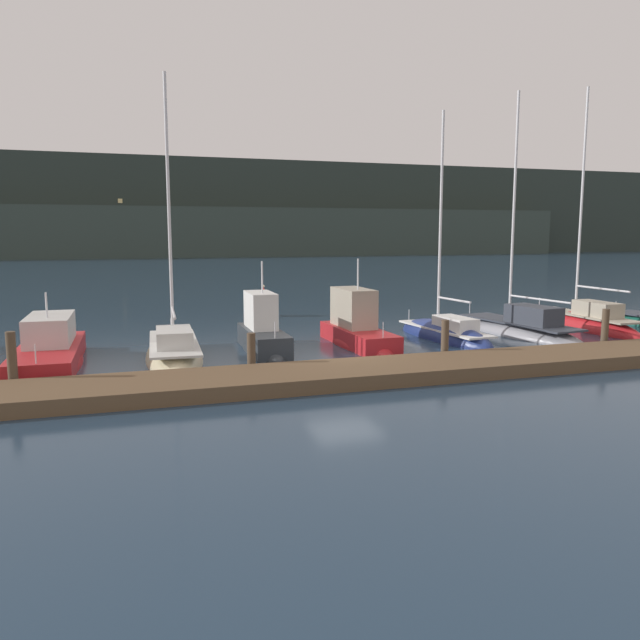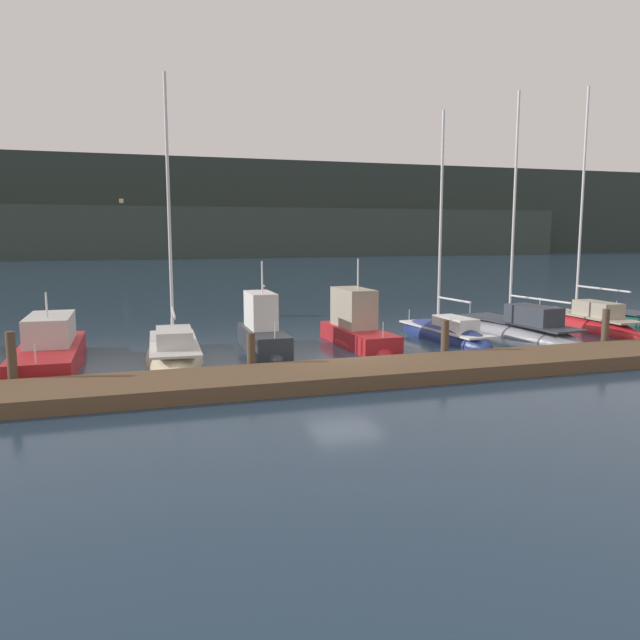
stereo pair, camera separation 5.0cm
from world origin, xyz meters
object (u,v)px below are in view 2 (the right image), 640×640
Objects in this scene: motorboat_berth_5 at (263,340)px; sailboat_berth_7 at (445,337)px; motorboat_berth_6 at (357,336)px; sailboat_berth_4 at (174,356)px; channel_buoy at (264,305)px; motorboat_berth_3 at (50,357)px; sailboat_berth_8 at (520,331)px; sailboat_berth_9 at (584,326)px.

sailboat_berth_7 is (8.28, 0.18, -0.32)m from motorboat_berth_5.
motorboat_berth_5 is at bearing -179.88° from motorboat_berth_6.
sailboat_berth_4 is 3.62m from motorboat_berth_5.
channel_buoy is at bearing 61.58° from sailboat_berth_4.
motorboat_berth_3 is 19.99m from sailboat_berth_8.
sailboat_berth_9 reaches higher than channel_buoy.
motorboat_berth_5 is 2.83× the size of channel_buoy.
sailboat_berth_9 reaches higher than motorboat_berth_3.
sailboat_berth_8 reaches higher than motorboat_berth_6.
sailboat_berth_4 is at bearing -169.06° from motorboat_berth_5.
motorboat_berth_6 is at bearing 2.04° from motorboat_berth_3.
motorboat_berth_6 is at bearing -179.00° from sailboat_berth_8.
motorboat_berth_6 is at bearing 5.21° from sailboat_berth_4.
motorboat_berth_5 is at bearing 10.94° from sailboat_berth_4.
sailboat_berth_7 is at bearing 179.56° from sailboat_berth_8.
motorboat_berth_3 is 0.60× the size of sailboat_berth_9.
channel_buoy is at bearing 77.24° from motorboat_berth_5.
sailboat_berth_7 reaches higher than motorboat_berth_3.
motorboat_berth_3 is 16.15m from sailboat_berth_7.
channel_buoy is (-13.97, 9.33, 0.49)m from sailboat_berth_9.
motorboat_berth_3 is at bearing -178.38° from sailboat_berth_8.
sailboat_berth_4 is 11.85m from sailboat_berth_7.
motorboat_berth_5 is at bearing 3.02° from motorboat_berth_3.
sailboat_berth_7 is at bearing -175.90° from sailboat_berth_9.
sailboat_berth_9 is (7.98, 0.57, 0.05)m from sailboat_berth_7.
motorboat_berth_5 is (7.86, 0.42, 0.13)m from motorboat_berth_3.
sailboat_berth_8 is 13.99m from channel_buoy.
sailboat_berth_9 is 16.81m from channel_buoy.
sailboat_berth_7 is at bearing 2.11° from motorboat_berth_3.
sailboat_berth_8 reaches higher than sailboat_berth_7.
sailboat_berth_9 reaches higher than motorboat_berth_5.
sailboat_berth_7 is 0.92× the size of sailboat_berth_8.
motorboat_berth_5 reaches higher than motorboat_berth_3.
sailboat_berth_8 is at bearing 1.62° from motorboat_berth_3.
sailboat_berth_4 reaches higher than motorboat_berth_3.
sailboat_berth_4 is 15.69m from sailboat_berth_8.
motorboat_berth_6 is 10.23m from channel_buoy.
channel_buoy is (2.28, 10.08, 0.23)m from motorboat_berth_5.
channel_buoy is at bearing 121.17° from sailboat_berth_7.
sailboat_berth_7 reaches higher than channel_buoy.
sailboat_berth_8 reaches higher than motorboat_berth_3.
motorboat_berth_3 is at bearing -177.89° from sailboat_berth_7.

